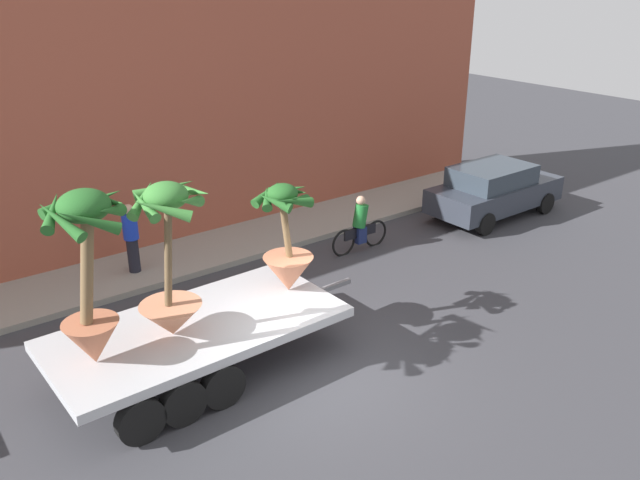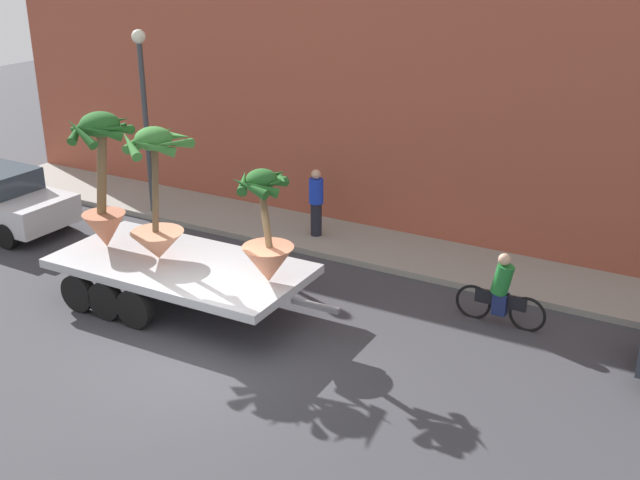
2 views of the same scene
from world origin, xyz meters
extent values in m
plane|color=#38383D|center=(0.00, 0.00, 0.00)|extent=(60.00, 60.00, 0.00)
cube|color=gray|center=(0.00, 6.10, 0.07)|extent=(24.00, 2.20, 0.15)
cube|color=#9E4C38|center=(0.00, 7.80, 3.63)|extent=(24.00, 1.20, 7.26)
cube|color=#B7BABF|center=(-1.71, 1.43, 0.89)|extent=(5.35, 2.68, 0.18)
cylinder|color=black|center=(-3.43, 2.62, 0.40)|extent=(0.80, 0.23, 0.80)
cylinder|color=black|center=(-3.39, 0.19, 0.40)|extent=(0.80, 0.23, 0.80)
cylinder|color=black|center=(-2.68, 2.64, 0.40)|extent=(0.80, 0.23, 0.80)
cylinder|color=black|center=(-2.64, 0.20, 0.40)|extent=(0.80, 0.23, 0.80)
cylinder|color=black|center=(-1.94, 2.65, 0.40)|extent=(0.80, 0.23, 0.80)
cylinder|color=black|center=(-1.90, 0.21, 0.40)|extent=(0.80, 0.23, 0.80)
cube|color=slate|center=(1.45, 1.48, 0.74)|extent=(1.00, 0.12, 0.10)
cone|color=#C17251|center=(0.39, 1.53, 1.34)|extent=(1.00, 1.00, 0.73)
cylinder|color=brown|center=(0.34, 1.53, 2.37)|extent=(0.29, 0.13, 1.34)
ellipsoid|color=#235B23|center=(0.29, 1.53, 3.04)|extent=(0.58, 0.58, 0.36)
cone|color=#235B23|center=(0.61, 1.55, 3.00)|extent=(0.26, 0.67, 0.31)
cone|color=#235B23|center=(0.57, 1.77, 3.00)|extent=(0.66, 0.71, 0.36)
cone|color=#235B23|center=(0.18, 1.89, 2.98)|extent=(0.82, 0.43, 0.44)
cone|color=#235B23|center=(0.04, 1.68, 2.96)|extent=(0.50, 0.64, 0.41)
cone|color=#235B23|center=(0.00, 1.36, 2.99)|extent=(0.52, 0.72, 0.38)
cone|color=#235B23|center=(0.27, 1.14, 2.99)|extent=(0.82, 0.24, 0.38)
cone|color=#235B23|center=(0.46, 1.23, 2.98)|extent=(0.71, 0.52, 0.41)
cone|color=#B26647|center=(-3.61, 1.31, 1.36)|extent=(0.91, 0.91, 0.75)
cylinder|color=brown|center=(-3.52, 1.31, 2.70)|extent=(0.47, 0.20, 1.95)
ellipsoid|color=#235B23|center=(-3.44, 1.31, 3.67)|extent=(0.81, 0.81, 0.50)
cone|color=#235B23|center=(-3.00, 1.34, 3.62)|extent=(0.25, 0.91, 0.41)
cone|color=#235B23|center=(-3.15, 1.68, 3.60)|extent=(0.87, 0.74, 0.51)
cone|color=#235B23|center=(-3.56, 1.74, 3.64)|extent=(0.92, 0.45, 0.35)
cone|color=#235B23|center=(-3.84, 1.53, 3.61)|extent=(0.62, 0.92, 0.47)
cone|color=#235B23|center=(-3.85, 1.13, 3.59)|extent=(0.55, 0.91, 0.56)
cone|color=#235B23|center=(-3.52, 0.87, 3.58)|extent=(0.93, 0.37, 0.57)
cone|color=#235B23|center=(-3.14, 1.04, 3.61)|extent=(0.71, 0.75, 0.44)
cone|color=tan|center=(-2.21, 1.36, 1.28)|extent=(1.10, 1.10, 0.59)
cylinder|color=brown|center=(-2.15, 1.36, 2.55)|extent=(0.31, 0.13, 1.97)
ellipsoid|color=#387A33|center=(-2.10, 1.36, 3.54)|extent=(0.73, 0.73, 0.46)
cone|color=#387A33|center=(-1.58, 1.37, 3.50)|extent=(0.21, 1.05, 0.40)
cone|color=#387A33|center=(-1.91, 1.84, 3.50)|extent=(1.04, 0.57, 0.37)
cone|color=#387A33|center=(-2.38, 1.69, 3.45)|extent=(0.78, 0.71, 0.54)
cone|color=#387A33|center=(-2.49, 1.34, 3.47)|extent=(0.24, 0.81, 0.45)
cone|color=#387A33|center=(-2.35, 0.97, 3.47)|extent=(0.90, 0.67, 0.48)
cone|color=#387A33|center=(-1.83, 1.06, 3.47)|extent=(0.76, 0.71, 0.45)
torus|color=black|center=(4.84, 3.88, 0.34)|extent=(0.74, 0.07, 0.74)
torus|color=black|center=(3.74, 3.89, 0.34)|extent=(0.74, 0.07, 0.74)
cube|color=black|center=(4.29, 3.88, 0.52)|extent=(1.04, 0.07, 0.28)
cylinder|color=#1E702D|center=(4.29, 3.88, 0.97)|extent=(0.45, 0.34, 0.65)
sphere|color=tan|center=(4.29, 3.88, 1.39)|extent=(0.24, 0.24, 0.24)
cube|color=navy|center=(4.29, 3.88, 0.44)|extent=(0.28, 0.24, 0.44)
cube|color=#2D333D|center=(9.17, 3.44, 0.67)|extent=(4.30, 1.82, 0.70)
cube|color=#2D3842|center=(8.96, 3.43, 1.30)|extent=(2.37, 1.63, 0.56)
cylinder|color=black|center=(10.56, 4.29, 0.32)|extent=(0.64, 0.21, 0.64)
cylinder|color=black|center=(10.57, 2.60, 0.32)|extent=(0.64, 0.21, 0.64)
cylinder|color=black|center=(7.77, 4.27, 0.32)|extent=(0.64, 0.21, 0.64)
cylinder|color=black|center=(7.78, 2.58, 0.32)|extent=(0.64, 0.21, 0.64)
cylinder|color=black|center=(-1.08, 5.94, 0.57)|extent=(0.28, 0.28, 0.85)
cylinder|color=#1938C6|center=(-1.08, 5.94, 1.31)|extent=(0.36, 0.36, 0.62)
sphere|color=tan|center=(-1.08, 5.94, 1.74)|extent=(0.24, 0.24, 0.24)
camera|label=1|loc=(-6.26, -8.23, 7.03)|focal=37.05mm
camera|label=2|loc=(7.98, -9.86, 7.34)|focal=43.66mm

